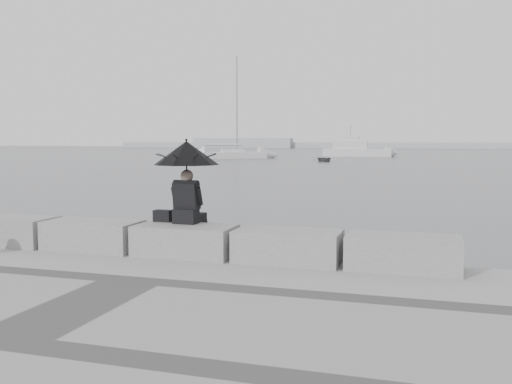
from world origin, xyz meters
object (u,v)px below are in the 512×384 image
(seated_person, at_px, (186,164))
(motor_cruiser, at_px, (357,150))
(dinghy, at_px, (324,159))
(sailboat_left, at_px, (233,154))

(seated_person, relative_size, motor_cruiser, 0.14)
(motor_cruiser, height_order, dinghy, motor_cruiser)
(sailboat_left, xyz_separation_m, dinghy, (12.92, -6.68, -0.24))
(seated_person, relative_size, dinghy, 0.43)
(seated_person, height_order, motor_cruiser, motor_cruiser)
(motor_cruiser, bearing_deg, sailboat_left, -141.07)
(motor_cruiser, distance_m, dinghy, 19.60)
(motor_cruiser, bearing_deg, seated_person, -88.64)
(seated_person, xyz_separation_m, motor_cruiser, (-6.28, 72.78, -1.09))
(sailboat_left, bearing_deg, motor_cruiser, 12.52)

